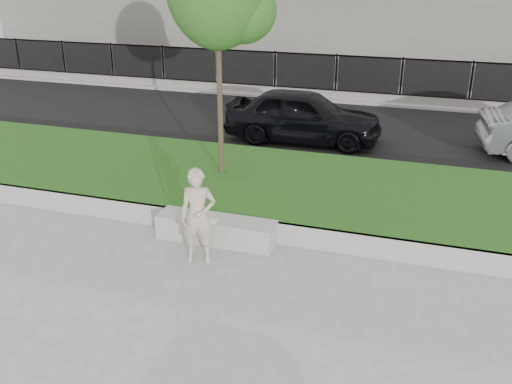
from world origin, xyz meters
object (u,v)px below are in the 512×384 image
(man, at_px, (198,216))
(book, at_px, (211,221))
(car_dark, at_px, (303,115))
(stone_bench, at_px, (216,229))

(man, relative_size, book, 8.22)
(man, xyz_separation_m, car_dark, (0.08, 6.88, -0.05))
(car_dark, bearing_deg, stone_bench, 178.22)
(stone_bench, distance_m, car_dark, 6.16)
(stone_bench, height_order, man, man)
(stone_bench, bearing_deg, man, -90.58)
(stone_bench, xyz_separation_m, car_dark, (0.08, 6.14, 0.53))
(stone_bench, bearing_deg, book, -103.48)
(book, bearing_deg, car_dark, 96.71)
(book, xyz_separation_m, car_dark, (0.11, 6.27, 0.30))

